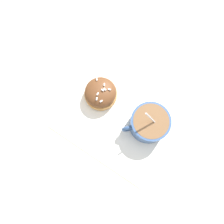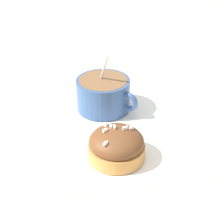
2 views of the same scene
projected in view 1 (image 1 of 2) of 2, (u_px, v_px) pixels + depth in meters
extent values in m
plane|color=#C6B793|center=(121.00, 114.00, 0.57)|extent=(3.00, 3.00, 0.00)
cube|color=white|center=(121.00, 114.00, 0.57)|extent=(0.29, 0.26, 0.00)
cylinder|color=#335184|center=(149.00, 123.00, 0.53)|extent=(0.09, 0.09, 0.06)
cylinder|color=brown|center=(151.00, 121.00, 0.51)|extent=(0.08, 0.08, 0.01)
torus|color=#335184|center=(129.00, 128.00, 0.53)|extent=(0.03, 0.03, 0.04)
ellipsoid|color=silver|center=(137.00, 121.00, 0.55)|extent=(0.03, 0.02, 0.01)
cylinder|color=silver|center=(154.00, 121.00, 0.50)|extent=(0.05, 0.02, 0.10)
cylinder|color=#C18442|center=(101.00, 94.00, 0.57)|extent=(0.08, 0.08, 0.02)
ellipsoid|color=brown|center=(100.00, 92.00, 0.55)|extent=(0.08, 0.08, 0.04)
cube|color=white|center=(109.00, 89.00, 0.53)|extent=(0.01, 0.01, 0.00)
cube|color=white|center=(97.00, 99.00, 0.53)|extent=(0.01, 0.01, 0.00)
cube|color=white|center=(101.00, 101.00, 0.53)|extent=(0.01, 0.01, 0.00)
cube|color=white|center=(105.00, 89.00, 0.53)|extent=(0.01, 0.00, 0.00)
cube|color=white|center=(99.00, 93.00, 0.53)|extent=(0.00, 0.01, 0.00)
cube|color=white|center=(103.00, 90.00, 0.53)|extent=(0.01, 0.00, 0.00)
cube|color=white|center=(104.00, 85.00, 0.53)|extent=(0.01, 0.01, 0.00)
cube|color=white|center=(97.00, 79.00, 0.54)|extent=(0.01, 0.01, 0.00)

